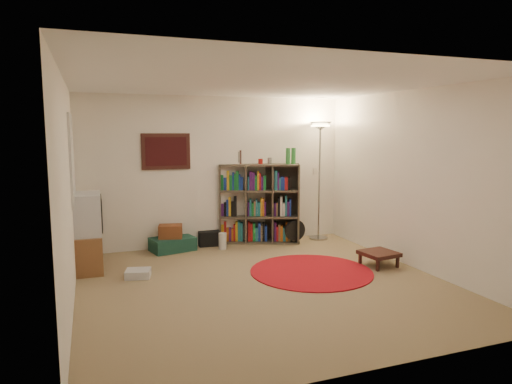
{
  "coord_description": "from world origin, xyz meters",
  "views": [
    {
      "loc": [
        -2.02,
        -5.18,
        1.92
      ],
      "look_at": [
        0.1,
        0.6,
        1.1
      ],
      "focal_mm": 32.0,
      "sensor_mm": 36.0,
      "label": 1
    }
  ],
  "objects_px": {
    "tv_stand": "(83,234)",
    "suitcase": "(173,244)",
    "floor_lamp": "(320,142)",
    "bookshelf": "(258,204)",
    "side_table": "(379,254)",
    "floor_fan": "(295,232)"
  },
  "relations": [
    {
      "from": "floor_lamp",
      "to": "bookshelf",
      "type": "bearing_deg",
      "value": 171.2
    },
    {
      "from": "bookshelf",
      "to": "side_table",
      "type": "relative_size",
      "value": 3.19
    },
    {
      "from": "suitcase",
      "to": "side_table",
      "type": "distance_m",
      "value": 3.23
    },
    {
      "from": "suitcase",
      "to": "side_table",
      "type": "relative_size",
      "value": 1.47
    },
    {
      "from": "side_table",
      "to": "floor_fan",
      "type": "bearing_deg",
      "value": 109.45
    },
    {
      "from": "bookshelf",
      "to": "tv_stand",
      "type": "relative_size",
      "value": 1.52
    },
    {
      "from": "floor_fan",
      "to": "side_table",
      "type": "height_order",
      "value": "floor_fan"
    },
    {
      "from": "floor_lamp",
      "to": "side_table",
      "type": "bearing_deg",
      "value": -89.1
    },
    {
      "from": "floor_lamp",
      "to": "floor_fan",
      "type": "bearing_deg",
      "value": -163.13
    },
    {
      "from": "bookshelf",
      "to": "floor_fan",
      "type": "height_order",
      "value": "bookshelf"
    },
    {
      "from": "floor_lamp",
      "to": "floor_fan",
      "type": "relative_size",
      "value": 5.01
    },
    {
      "from": "floor_lamp",
      "to": "tv_stand",
      "type": "relative_size",
      "value": 1.93
    },
    {
      "from": "tv_stand",
      "to": "suitcase",
      "type": "xyz_separation_m",
      "value": [
        1.34,
        0.65,
        -0.41
      ]
    },
    {
      "from": "bookshelf",
      "to": "tv_stand",
      "type": "distance_m",
      "value": 2.95
    },
    {
      "from": "tv_stand",
      "to": "bookshelf",
      "type": "bearing_deg",
      "value": 15.37
    },
    {
      "from": "tv_stand",
      "to": "floor_lamp",
      "type": "bearing_deg",
      "value": 9.08
    },
    {
      "from": "floor_fan",
      "to": "side_table",
      "type": "bearing_deg",
      "value": -74.68
    },
    {
      "from": "bookshelf",
      "to": "floor_fan",
      "type": "bearing_deg",
      "value": -10.76
    },
    {
      "from": "bookshelf",
      "to": "floor_lamp",
      "type": "bearing_deg",
      "value": 11.76
    },
    {
      "from": "bookshelf",
      "to": "floor_lamp",
      "type": "height_order",
      "value": "floor_lamp"
    },
    {
      "from": "suitcase",
      "to": "side_table",
      "type": "bearing_deg",
      "value": -48.43
    },
    {
      "from": "floor_lamp",
      "to": "side_table",
      "type": "height_order",
      "value": "floor_lamp"
    }
  ]
}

